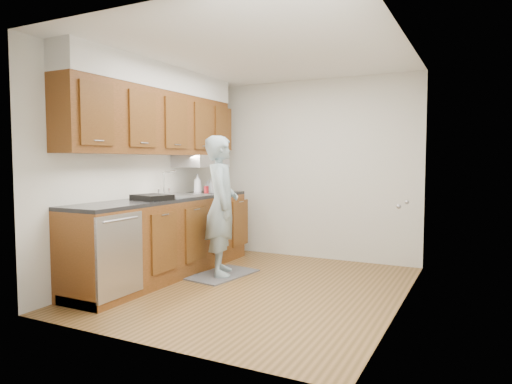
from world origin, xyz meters
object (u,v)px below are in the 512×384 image
Objects in this scene: person at (222,196)px; soap_bottle_a at (198,184)px; soap_bottle_c at (207,187)px; soap_bottle_b at (211,186)px; soda_can at (206,190)px; dish_rack at (152,197)px.

soap_bottle_a is at bearing 29.17° from person.
person is 7.08× the size of soap_bottle_a.
soap_bottle_a reaches higher than soap_bottle_c.
soap_bottle_b is 0.34m from soda_can.
dish_rack is at bearing -86.70° from soap_bottle_a.
dish_rack is at bearing -89.05° from soap_bottle_b.
person is 0.79m from soap_bottle_b.
soap_bottle_b is 0.49× the size of dish_rack.
soap_bottle_c reaches higher than dish_rack.
soap_bottle_b is at bearing 10.89° from person.
person reaches higher than soap_bottle_c.
soap_bottle_b is (-0.52, 0.59, 0.08)m from person.
soap_bottle_c is 1.41× the size of soda_can.
person reaches higher than soap_bottle_b.
soap_bottle_b is at bearing 105.39° from dish_rack.
soda_can is at bearing -15.81° from soap_bottle_a.
person is at bearing -35.30° from soda_can.
soap_bottle_a reaches higher than soap_bottle_b.
soap_bottle_b reaches higher than dish_rack.
soda_can is (0.16, -0.05, -0.08)m from soap_bottle_a.
soap_bottle_a reaches higher than soda_can.
soap_bottle_a is 1.70× the size of soap_bottle_c.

